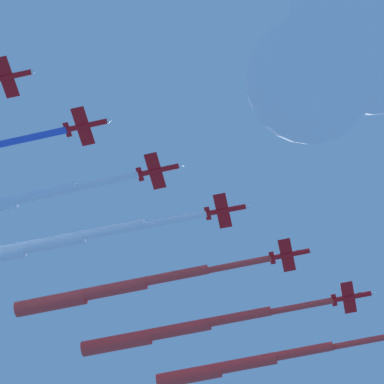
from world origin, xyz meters
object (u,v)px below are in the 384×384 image
object	(u,v)px
jet_starboard_inner	(109,290)
jet_port_mid	(48,244)
jet_lead	(243,364)
jet_port_inner	(174,331)

from	to	relation	value
jet_starboard_inner	jet_port_mid	bearing A→B (deg)	-110.99
jet_lead	jet_port_inner	bearing A→B (deg)	-119.96
jet_lead	jet_starboard_inner	distance (m)	36.52
jet_lead	jet_starboard_inner	world-z (taller)	jet_starboard_inner
jet_lead	jet_port_inner	distance (m)	18.93
jet_port_inner	jet_port_mid	world-z (taller)	jet_port_mid
jet_port_inner	jet_port_mid	bearing A→B (deg)	-113.93
jet_lead	jet_starboard_inner	xyz separation A→B (m)	(-17.38, -32.11, 0.34)
jet_port_inner	jet_port_mid	distance (m)	34.79
jet_lead	jet_starboard_inner	size ratio (longest dim) A/B	0.95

